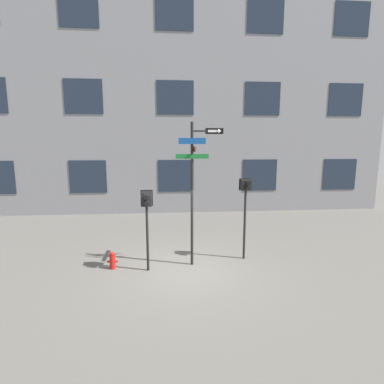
{
  "coord_description": "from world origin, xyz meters",
  "views": [
    {
      "loc": [
        -0.54,
        -8.85,
        3.97
      ],
      "look_at": [
        0.27,
        0.44,
        2.42
      ],
      "focal_mm": 28.0,
      "sensor_mm": 36.0,
      "label": 1
    }
  ],
  "objects_px": {
    "street_sign_pole": "(194,180)",
    "fire_hydrant": "(112,260)",
    "pedestrian_signal_right": "(245,197)",
    "pedestrian_signal_left": "(147,208)"
  },
  "relations": [
    {
      "from": "street_sign_pole",
      "to": "pedestrian_signal_right",
      "type": "xyz_separation_m",
      "value": [
        1.75,
        0.37,
        -0.63
      ]
    },
    {
      "from": "street_sign_pole",
      "to": "pedestrian_signal_right",
      "type": "distance_m",
      "value": 1.9
    },
    {
      "from": "pedestrian_signal_left",
      "to": "pedestrian_signal_right",
      "type": "xyz_separation_m",
      "value": [
        3.24,
        0.71,
        0.16
      ]
    },
    {
      "from": "pedestrian_signal_left",
      "to": "pedestrian_signal_right",
      "type": "relative_size",
      "value": 0.91
    },
    {
      "from": "pedestrian_signal_left",
      "to": "fire_hydrant",
      "type": "distance_m",
      "value": 2.08
    },
    {
      "from": "pedestrian_signal_left",
      "to": "fire_hydrant",
      "type": "bearing_deg",
      "value": 168.27
    },
    {
      "from": "pedestrian_signal_left",
      "to": "pedestrian_signal_right",
      "type": "bearing_deg",
      "value": 12.32
    },
    {
      "from": "street_sign_pole",
      "to": "pedestrian_signal_right",
      "type": "relative_size",
      "value": 1.66
    },
    {
      "from": "street_sign_pole",
      "to": "fire_hydrant",
      "type": "distance_m",
      "value": 3.63
    },
    {
      "from": "pedestrian_signal_left",
      "to": "pedestrian_signal_right",
      "type": "height_order",
      "value": "pedestrian_signal_right"
    }
  ]
}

